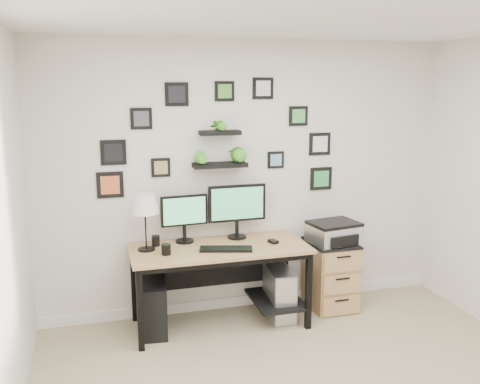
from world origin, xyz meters
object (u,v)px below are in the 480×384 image
object	(u,v)px
desk	(222,258)
printer	(334,232)
mug	(166,249)
file_cabinet	(330,274)
pc_tower_grey	(279,293)
monitor_left	(184,215)
table_lamp	(145,205)
pc_tower_black	(155,307)
monitor_right	(237,207)

from	to	relation	value
desk	printer	xyz separation A→B (m)	(1.13, 0.03, 0.15)
mug	file_cabinet	size ratio (longest dim) A/B	0.14
pc_tower_grey	file_cabinet	distance (m)	0.58
desk	file_cabinet	size ratio (longest dim) A/B	2.39
monitor_left	mug	world-z (taller)	monitor_left
table_lamp	pc_tower_black	world-z (taller)	table_lamp
monitor_right	pc_tower_black	bearing A→B (deg)	-166.60
table_lamp	printer	bearing A→B (deg)	-0.51
desk	mug	bearing A→B (deg)	-166.43
mug	pc_tower_grey	size ratio (longest dim) A/B	0.19
monitor_left	file_cabinet	bearing A→B (deg)	-5.08
monitor_left	pc_tower_black	world-z (taller)	monitor_left
desk	monitor_left	xyz separation A→B (m)	(-0.31, 0.19, 0.38)
monitor_left	file_cabinet	size ratio (longest dim) A/B	0.66
table_lamp	file_cabinet	bearing A→B (deg)	0.35
mug	printer	world-z (taller)	printer
desk	mug	size ratio (longest dim) A/B	17.28
desk	table_lamp	distance (m)	0.86
desk	monitor_left	size ratio (longest dim) A/B	3.60
desk	pc_tower_grey	xyz separation A→B (m)	(0.55, -0.02, -0.39)
monitor_right	printer	bearing A→B (deg)	-9.04
desk	mug	distance (m)	0.57
file_cabinet	monitor_left	bearing A→B (deg)	174.92
desk	file_cabinet	world-z (taller)	desk
file_cabinet	pc_tower_black	bearing A→B (deg)	-177.57
monitor_right	printer	xyz separation A→B (m)	(0.94, -0.15, -0.28)
monitor_right	desk	bearing A→B (deg)	-136.61
desk	monitor_left	distance (m)	0.53
table_lamp	pc_tower_black	size ratio (longest dim) A/B	1.08
pc_tower_black	mug	bearing A→B (deg)	-41.37
desk	monitor_right	world-z (taller)	monitor_right
monitor_left	table_lamp	size ratio (longest dim) A/B	0.88
printer	pc_tower_black	bearing A→B (deg)	-178.47
monitor_right	table_lamp	size ratio (longest dim) A/B	1.09
pc_tower_black	file_cabinet	world-z (taller)	file_cabinet
pc_tower_black	desk	bearing A→B (deg)	7.18
pc_tower_black	file_cabinet	bearing A→B (deg)	8.15
monitor_right	file_cabinet	xyz separation A→B (m)	(0.93, -0.12, -0.72)
monitor_left	table_lamp	world-z (taller)	table_lamp
desk	printer	bearing A→B (deg)	1.57
monitor_right	printer	world-z (taller)	monitor_right
pc_tower_black	printer	world-z (taller)	printer
mug	pc_tower_black	distance (m)	0.58
monitor_right	mug	xyz separation A→B (m)	(-0.72, -0.31, -0.26)
monitor_left	table_lamp	distance (m)	0.42
pc_tower_black	monitor_right	bearing A→B (deg)	19.12
monitor_left	monitor_right	world-z (taller)	monitor_right
pc_tower_black	pc_tower_grey	bearing A→B (deg)	5.44
monitor_right	mug	distance (m)	0.82
file_cabinet	mug	bearing A→B (deg)	-173.56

